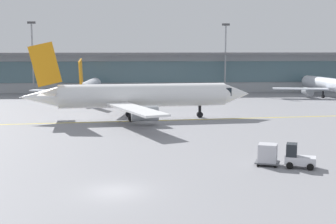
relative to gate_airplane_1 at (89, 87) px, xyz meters
The scene contains 10 objects.
ground_plane 64.05m from the gate_airplane_1, 82.28° to the right, with size 400.00×400.00×0.00m, color gray.
taxiway_centreline_stripe 31.82m from the gate_airplane_1, 69.84° to the right, with size 110.00×0.36×0.01m, color yellow.
terminal_concourse 21.09m from the gate_airplane_1, 65.78° to the left, with size 193.02×11.00×9.60m.
gate_airplane_1 is the anchor object (origin of this frame).
gate_airplane_2 51.27m from the gate_airplane_1, ahead, with size 25.57×27.63×9.15m.
taxiing_regional_jet 29.74m from the gate_airplane_1, 69.33° to the right, with size 34.36×31.76×11.38m.
baggage_tug 62.35m from the gate_airplane_1, 67.22° to the right, with size 2.93×2.33×2.10m.
cargo_dolly_lead 60.59m from the gate_airplane_1, 68.99° to the right, with size 2.53×2.24×1.94m.
apron_light_mast_1 18.26m from the gate_airplane_1, 142.55° to the left, with size 1.80×0.36×16.49m.
apron_light_mast_2 33.65m from the gate_airplane_1, 22.28° to the left, with size 1.80×0.36×16.32m.
Camera 1 is at (1.83, -32.79, 10.19)m, focal length 49.61 mm.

